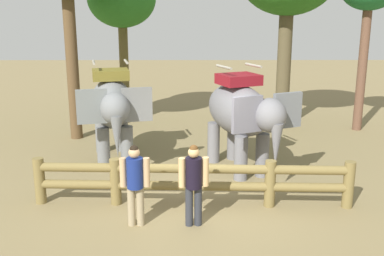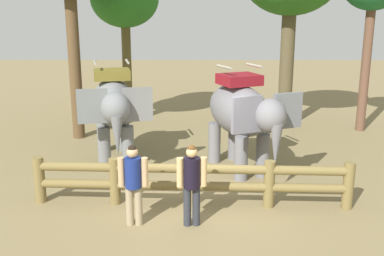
{
  "view_description": "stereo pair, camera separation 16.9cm",
  "coord_description": "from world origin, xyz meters",
  "px_view_note": "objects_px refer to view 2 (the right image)",
  "views": [
    {
      "loc": [
        -0.05,
        -9.37,
        4.21
      ],
      "look_at": [
        0.0,
        1.42,
        1.4
      ],
      "focal_mm": 42.66,
      "sensor_mm": 36.0,
      "label": 1
    },
    {
      "loc": [
        0.11,
        -9.36,
        4.21
      ],
      "look_at": [
        0.0,
        1.42,
        1.4
      ],
      "focal_mm": 42.66,
      "sensor_mm": 36.0,
      "label": 2
    }
  ],
  "objects_px": {
    "log_fence": "(191,179)",
    "tourist_man_in_blue": "(192,180)",
    "tree_back_center": "(125,1)",
    "elephant_near_left": "(113,106)",
    "elephant_center": "(242,113)",
    "tourist_woman_in_black": "(133,179)"
  },
  "relations": [
    {
      "from": "tourist_man_in_blue",
      "to": "tree_back_center",
      "type": "relative_size",
      "value": 0.3
    },
    {
      "from": "elephant_center",
      "to": "log_fence",
      "type": "bearing_deg",
      "value": -120.68
    },
    {
      "from": "elephant_center",
      "to": "tourist_man_in_blue",
      "type": "relative_size",
      "value": 1.99
    },
    {
      "from": "elephant_center",
      "to": "elephant_near_left",
      "type": "bearing_deg",
      "value": 166.76
    },
    {
      "from": "log_fence",
      "to": "tourist_man_in_blue",
      "type": "distance_m",
      "value": 1.05
    },
    {
      "from": "log_fence",
      "to": "tourist_man_in_blue",
      "type": "height_order",
      "value": "tourist_man_in_blue"
    },
    {
      "from": "tourist_woman_in_black",
      "to": "tourist_man_in_blue",
      "type": "bearing_deg",
      "value": -0.51
    },
    {
      "from": "tourist_woman_in_black",
      "to": "tree_back_center",
      "type": "relative_size",
      "value": 0.29
    },
    {
      "from": "tourist_woman_in_black",
      "to": "tree_back_center",
      "type": "xyz_separation_m",
      "value": [
        -1.42,
        8.96,
        3.56
      ]
    },
    {
      "from": "elephant_near_left",
      "to": "tree_back_center",
      "type": "bearing_deg",
      "value": 93.97
    },
    {
      "from": "tourist_woman_in_black",
      "to": "tourist_man_in_blue",
      "type": "distance_m",
      "value": 1.15
    },
    {
      "from": "log_fence",
      "to": "tree_back_center",
      "type": "xyz_separation_m",
      "value": [
        -2.55,
        7.99,
        3.92
      ]
    },
    {
      "from": "tourist_man_in_blue",
      "to": "tree_back_center",
      "type": "xyz_separation_m",
      "value": [
        -2.57,
        8.97,
        3.55
      ]
    },
    {
      "from": "elephant_near_left",
      "to": "tourist_man_in_blue",
      "type": "xyz_separation_m",
      "value": [
        2.23,
        -4.0,
        -0.62
      ]
    },
    {
      "from": "elephant_center",
      "to": "tree_back_center",
      "type": "bearing_deg",
      "value": 123.61
    },
    {
      "from": "elephant_near_left",
      "to": "tourist_woman_in_black",
      "type": "xyz_separation_m",
      "value": [
        1.07,
        -3.99,
        -0.63
      ]
    },
    {
      "from": "tourist_man_in_blue",
      "to": "tourist_woman_in_black",
      "type": "bearing_deg",
      "value": 179.49
    },
    {
      "from": "elephant_center",
      "to": "tourist_man_in_blue",
      "type": "distance_m",
      "value": 3.48
    },
    {
      "from": "tree_back_center",
      "to": "elephant_near_left",
      "type": "bearing_deg",
      "value": -86.03
    },
    {
      "from": "elephant_near_left",
      "to": "elephant_center",
      "type": "distance_m",
      "value": 3.6
    },
    {
      "from": "elephant_center",
      "to": "tourist_man_in_blue",
      "type": "height_order",
      "value": "elephant_center"
    },
    {
      "from": "log_fence",
      "to": "tourist_woman_in_black",
      "type": "height_order",
      "value": "tourist_woman_in_black"
    }
  ]
}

